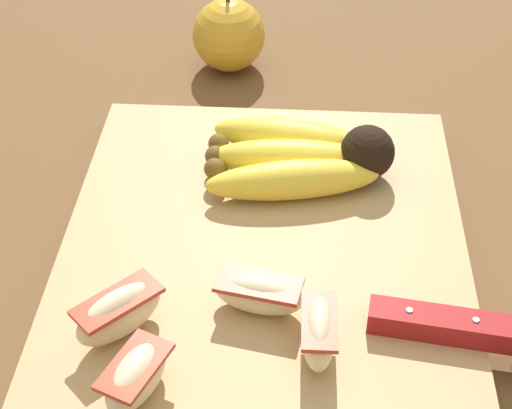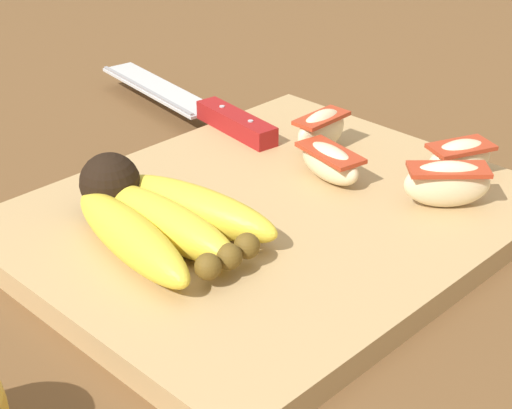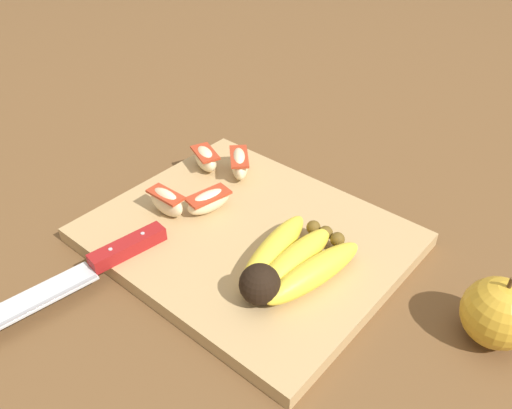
# 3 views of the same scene
# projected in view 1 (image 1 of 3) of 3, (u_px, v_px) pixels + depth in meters

# --- Properties ---
(ground_plane) EXTENTS (6.00, 6.00, 0.00)m
(ground_plane) POSITION_uv_depth(u_px,v_px,m) (265.00, 251.00, 0.67)
(ground_plane) COLOR brown
(cutting_board) EXTENTS (0.39, 0.32, 0.02)m
(cutting_board) POSITION_uv_depth(u_px,v_px,m) (260.00, 253.00, 0.65)
(cutting_board) COLOR tan
(cutting_board) RESTS_ON ground_plane
(banana_bunch) EXTENTS (0.12, 0.16, 0.05)m
(banana_bunch) POSITION_uv_depth(u_px,v_px,m) (303.00, 157.00, 0.70)
(banana_bunch) COLOR black
(banana_bunch) RESTS_ON cutting_board
(chefs_knife) EXTENTS (0.07, 0.28, 0.02)m
(chefs_knife) POSITION_uv_depth(u_px,v_px,m) (512.00, 337.00, 0.56)
(chefs_knife) COLOR silver
(chefs_knife) RESTS_ON cutting_board
(apple_wedge_near) EXTENTS (0.06, 0.05, 0.03)m
(apple_wedge_near) POSITION_uv_depth(u_px,v_px,m) (136.00, 376.00, 0.52)
(apple_wedge_near) COLOR beige
(apple_wedge_near) RESTS_ON cutting_board
(apple_wedge_middle) EXTENTS (0.07, 0.07, 0.04)m
(apple_wedge_middle) POSITION_uv_depth(u_px,v_px,m) (119.00, 313.00, 0.56)
(apple_wedge_middle) COLOR beige
(apple_wedge_middle) RESTS_ON cutting_board
(apple_wedge_far) EXTENTS (0.04, 0.07, 0.03)m
(apple_wedge_far) POSITION_uv_depth(u_px,v_px,m) (257.00, 293.00, 0.58)
(apple_wedge_far) COLOR beige
(apple_wedge_far) RESTS_ON cutting_board
(apple_wedge_extra) EXTENTS (0.06, 0.02, 0.04)m
(apple_wedge_extra) POSITION_uv_depth(u_px,v_px,m) (318.00, 332.00, 0.55)
(apple_wedge_extra) COLOR beige
(apple_wedge_extra) RESTS_ON cutting_board
(whole_apple) EXTENTS (0.08, 0.08, 0.09)m
(whole_apple) POSITION_uv_depth(u_px,v_px,m) (229.00, 35.00, 0.87)
(whole_apple) COLOR gold
(whole_apple) RESTS_ON ground_plane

